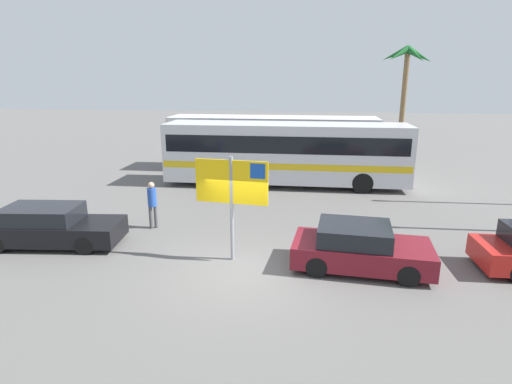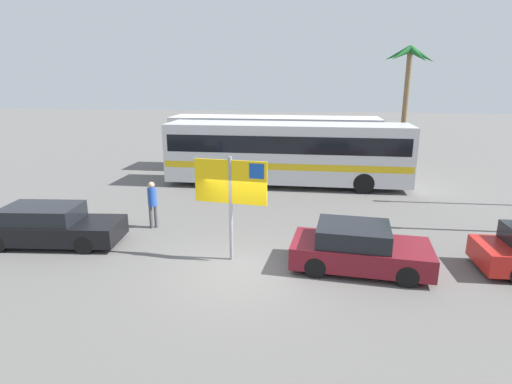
% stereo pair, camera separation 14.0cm
% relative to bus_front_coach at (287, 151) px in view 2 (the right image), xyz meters
% --- Properties ---
extents(ground, '(120.00, 120.00, 0.00)m').
position_rel_bus_front_coach_xyz_m(ground, '(-0.57, -10.24, -1.78)').
color(ground, '#605E5B').
extents(bus_front_coach, '(12.24, 2.65, 3.17)m').
position_rel_bus_front_coach_xyz_m(bus_front_coach, '(0.00, 0.00, 0.00)').
color(bus_front_coach, silver).
rests_on(bus_front_coach, ground).
extents(bus_rear_coach, '(12.24, 2.65, 3.17)m').
position_rel_bus_front_coach_xyz_m(bus_rear_coach, '(-1.01, 3.66, 0.00)').
color(bus_rear_coach, white).
rests_on(bus_rear_coach, ground).
extents(ferry_sign, '(2.19, 0.33, 3.20)m').
position_rel_bus_front_coach_xyz_m(ferry_sign, '(-0.98, -9.50, 0.54)').
color(ferry_sign, gray).
rests_on(ferry_sign, ground).
extents(car_black, '(4.71, 2.11, 1.32)m').
position_rel_bus_front_coach_xyz_m(car_black, '(-7.27, -9.11, -1.15)').
color(car_black, black).
rests_on(car_black, ground).
extents(car_maroon, '(4.07, 2.20, 1.32)m').
position_rel_bus_front_coach_xyz_m(car_maroon, '(2.73, -9.62, -1.15)').
color(car_maroon, maroon).
rests_on(car_maroon, ground).
extents(pedestrian_crossing_lot, '(0.32, 0.32, 1.76)m').
position_rel_bus_front_coach_xyz_m(pedestrian_crossing_lot, '(-4.44, -7.14, -0.75)').
color(pedestrian_crossing_lot, '#4C4C51').
rests_on(pedestrian_crossing_lot, ground).
extents(palm_tree_seaside, '(3.14, 3.28, 7.31)m').
position_rel_bus_front_coach_xyz_m(palm_tree_seaside, '(6.96, 6.60, 3.99)').
color(palm_tree_seaside, brown).
rests_on(palm_tree_seaside, ground).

